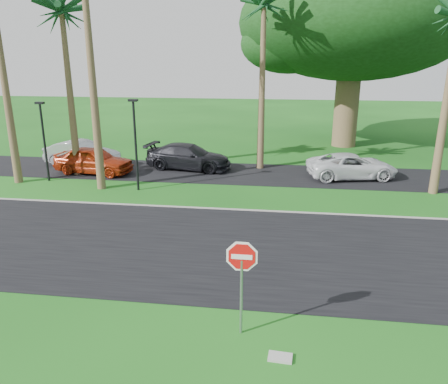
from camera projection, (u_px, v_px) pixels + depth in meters
name	position (u px, v px, depth m)	size (l,w,h in m)	color
ground	(235.00, 275.00, 13.86)	(120.00, 120.00, 0.00)	#134912
road	(241.00, 248.00, 15.75)	(120.00, 8.00, 0.02)	black
parking_strip	(258.00, 174.00, 25.68)	(120.00, 5.00, 0.02)	black
curb	(250.00, 210.00, 19.58)	(120.00, 0.12, 0.06)	gray
stop_sign_near	(242.00, 269.00, 10.43)	(1.05, 0.07, 2.62)	gray
palm_left_mid	(62.00, 16.00, 23.05)	(5.00, 5.00, 10.00)	brown
palm_center	(264.00, 9.00, 24.38)	(5.00, 5.00, 10.50)	brown
canopy_tree	(353.00, 23.00, 31.23)	(16.50, 16.50, 13.12)	brown
streetlight_left	(44.00, 136.00, 23.60)	(0.45, 0.25, 4.34)	black
streetlight_right	(135.00, 139.00, 21.89)	(0.45, 0.25, 4.64)	black
car_silver	(82.00, 154.00, 27.24)	(1.68, 4.82, 1.59)	#9DA0A4
car_red	(94.00, 160.00, 25.62)	(1.86, 4.62, 1.57)	#99260C
car_dark	(188.00, 157.00, 26.65)	(2.12, 5.23, 1.52)	black
car_minivan	(352.00, 166.00, 24.65)	(2.30, 4.98, 1.38)	silver
utility_slab	(280.00, 357.00, 10.01)	(0.55, 0.35, 0.06)	#9F9F97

